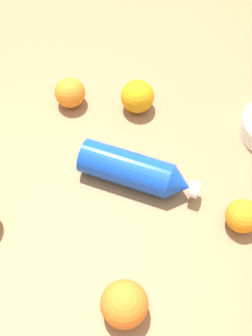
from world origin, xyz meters
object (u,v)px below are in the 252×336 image
object	(u,v)px
water_bottle	(136,171)
orange_2	(243,216)
orange_1	(137,96)
orange_3	(124,304)
orange_4	(70,93)

from	to	relation	value
water_bottle	orange_2	distance (m)	0.23
water_bottle	orange_1	size ratio (longest dim) A/B	2.96
orange_1	orange_3	world-z (taller)	orange_3
orange_4	orange_2	bearing A→B (deg)	17.06
water_bottle	orange_4	world-z (taller)	water_bottle
orange_3	orange_1	bearing A→B (deg)	145.34
water_bottle	orange_3	distance (m)	0.27
orange_4	orange_1	bearing A→B (deg)	53.54
water_bottle	orange_4	bearing A→B (deg)	145.06
orange_2	orange_4	world-z (taller)	orange_4
orange_1	orange_4	size ratio (longest dim) A/B	1.09
orange_2	orange_3	xyz separation A→B (m)	(0.03, -0.28, 0.01)
water_bottle	orange_2	xyz separation A→B (m)	(0.19, 0.12, -0.00)
water_bottle	orange_2	world-z (taller)	water_bottle
water_bottle	orange_1	world-z (taller)	orange_1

